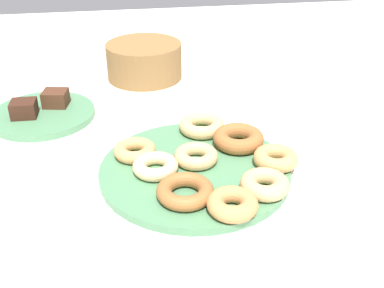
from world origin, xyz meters
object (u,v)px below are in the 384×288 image
at_px(donut_6, 265,184).
at_px(donut_8, 276,158).
at_px(donut_3, 185,191).
at_px(donut_4, 238,138).
at_px(donut_5, 232,204).
at_px(donut_7, 155,166).
at_px(cake_plate, 43,115).
at_px(donut_0, 135,150).
at_px(donut_2, 196,156).
at_px(brownie_far, 56,98).
at_px(brownie_near, 24,109).
at_px(donut_1, 202,126).
at_px(donut_plate, 195,170).
at_px(basket, 144,61).

distance_m(donut_6, donut_8, 0.09).
height_order(donut_3, donut_4, donut_4).
xyz_separation_m(donut_3, donut_5, (0.07, -0.05, 0.00)).
bearing_deg(donut_8, donut_4, 121.86).
xyz_separation_m(donut_7, cake_plate, (-0.22, 0.28, -0.02)).
bearing_deg(cake_plate, donut_0, -49.22).
distance_m(donut_2, brownie_far, 0.39).
height_order(donut_4, brownie_near, brownie_near).
bearing_deg(donut_0, donut_1, 28.47).
xyz_separation_m(donut_1, donut_5, (-0.00, -0.26, 0.00)).
xyz_separation_m(donut_3, cake_plate, (-0.26, 0.36, -0.02)).
xyz_separation_m(donut_plate, donut_6, (0.10, -0.09, 0.02)).
bearing_deg(basket, donut_4, -70.26).
relative_size(donut_4, donut_5, 1.21).
relative_size(donut_plate, donut_2, 4.29).
relative_size(donut_5, cake_plate, 0.35).
bearing_deg(donut_2, basket, 97.27).
relative_size(donut_4, cake_plate, 0.43).
bearing_deg(donut_2, donut_0, 160.65).
relative_size(donut_plate, donut_1, 3.72).
relative_size(cake_plate, brownie_near, 4.32).
distance_m(donut_6, basket, 0.59).
height_order(donut_4, basket, basket).
relative_size(donut_1, donut_8, 1.15).
bearing_deg(donut_0, donut_3, -63.05).
bearing_deg(donut_4, donut_1, 131.35).
xyz_separation_m(donut_0, donut_5, (0.14, -0.19, 0.00)).
xyz_separation_m(donut_8, brownie_far, (-0.41, 0.32, 0.00)).
distance_m(donut_4, donut_5, 0.21).
relative_size(donut_3, brownie_far, 1.78).
bearing_deg(cake_plate, donut_8, -33.66).
bearing_deg(donut_plate, donut_6, -42.32).
distance_m(donut_8, brownie_near, 0.54).
relative_size(donut_6, donut_7, 1.01).
height_order(donut_7, brownie_far, brownie_far).
bearing_deg(brownie_far, donut_3, -59.06).
relative_size(donut_plate, donut_8, 4.27).
xyz_separation_m(donut_1, donut_6, (0.06, -0.22, 0.00)).
distance_m(donut_plate, donut_7, 0.07).
distance_m(donut_5, brownie_far, 0.53).
xyz_separation_m(donut_plate, donut_0, (-0.10, 0.05, 0.02)).
height_order(brownie_near, brownie_far, same).
bearing_deg(donut_8, donut_6, -119.72).
xyz_separation_m(donut_3, donut_8, (0.17, 0.07, 0.00)).
height_order(donut_0, brownie_near, brownie_near).
distance_m(donut_0, cake_plate, 0.29).
distance_m(cake_plate, brownie_near, 0.05).
bearing_deg(cake_plate, donut_4, -28.71).
bearing_deg(donut_4, donut_plate, -146.52).
bearing_deg(donut_5, brownie_far, 124.50).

